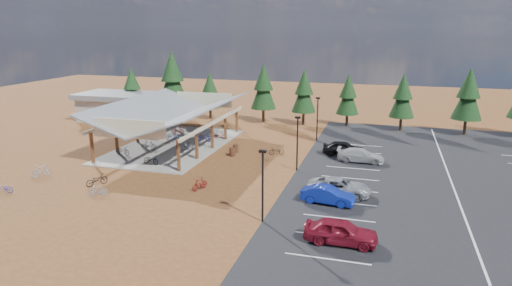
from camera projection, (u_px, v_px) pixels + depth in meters
name	position (u px, v px, depth m)	size (l,w,h in m)	color
ground	(239.00, 172.00, 42.08)	(140.00, 140.00, 0.00)	brown
asphalt_lot	(451.00, 180.00, 39.86)	(27.00, 44.00, 0.04)	black
concrete_pad	(174.00, 145.00, 51.28)	(10.60, 18.60, 0.10)	gray
bike_pavilion	(173.00, 112.00, 50.34)	(11.65, 19.40, 4.97)	brown
outbuilding	(119.00, 106.00, 64.81)	(11.00, 7.00, 3.90)	#ADA593
lamp_post_0	(263.00, 181.00, 30.69)	(0.50, 0.25, 5.14)	black
lamp_post_1	(297.00, 140.00, 41.85)	(0.50, 0.25, 5.14)	black
lamp_post_2	(317.00, 116.00, 53.00)	(0.50, 0.25, 5.14)	black
trash_bin_0	(232.00, 152.00, 47.20)	(0.60, 0.60, 0.90)	#462719
trash_bin_1	(236.00, 149.00, 48.46)	(0.60, 0.60, 0.90)	#462719
pine_0	(132.00, 87.00, 66.96)	(3.13, 3.13, 7.29)	#382314
pine_1	(172.00, 78.00, 65.09)	(4.18, 4.18, 9.73)	#382314
pine_2	(210.00, 91.00, 65.36)	(2.89, 2.89, 6.73)	#382314
pine_3	(263.00, 87.00, 62.62)	(3.51, 3.51, 8.17)	#382314
pine_4	(304.00, 91.00, 61.01)	(3.24, 3.24, 7.56)	#382314
pine_5	(348.00, 95.00, 60.22)	(3.01, 3.01, 7.01)	#382314
pine_6	(403.00, 96.00, 57.66)	(3.17, 3.17, 7.38)	#382314
pine_7	(469.00, 94.00, 55.14)	(3.58, 3.58, 8.33)	#382314
bike_0	(122.00, 150.00, 47.30)	(0.63, 1.80, 0.95)	black
bike_1	(149.00, 145.00, 49.28)	(0.48, 1.71, 1.03)	gray
bike_2	(171.00, 136.00, 53.54)	(0.64, 1.84, 0.97)	navy
bike_3	(177.00, 130.00, 56.53)	(0.47, 1.66, 1.00)	maroon
bike_4	(151.00, 160.00, 44.08)	(0.62, 1.77, 0.93)	black
bike_5	(188.00, 146.00, 48.96)	(0.44, 1.55, 0.93)	#919498
bike_6	(204.00, 137.00, 52.72)	(0.67, 1.92, 1.01)	#25249E
bike_7	(219.00, 134.00, 54.45)	(0.45, 1.59, 0.95)	maroon
bike_9	(41.00, 171.00, 40.69)	(0.52, 1.86, 1.12)	#92949A
bike_10	(3.00, 188.00, 36.73)	(0.58, 1.66, 0.87)	navy
bike_11	(200.00, 184.00, 37.48)	(0.48, 1.70, 1.02)	maroon
bike_12	(97.00, 180.00, 38.50)	(0.67, 1.91, 1.00)	black
bike_13	(98.00, 191.00, 36.09)	(0.43, 1.53, 0.92)	#919299
bike_16	(277.00, 151.00, 47.62)	(0.56, 1.62, 0.85)	black
car_0	(341.00, 231.00, 28.11)	(1.82, 4.53, 1.54)	maroon
car_1	(328.00, 195.00, 34.45)	(1.40, 4.02, 1.32)	#10259B
car_2	(339.00, 187.00, 36.07)	(2.30, 4.98, 1.38)	#97999E
car_3	(361.00, 155.00, 45.03)	(1.86, 4.57, 1.33)	#B7B7B7
car_4	(344.00, 148.00, 47.37)	(1.73, 4.31, 1.47)	black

